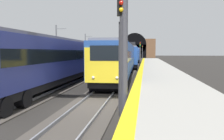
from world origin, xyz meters
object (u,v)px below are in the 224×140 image
object	(u,v)px
railway_signal_far	(142,51)
catenary_mast_near	(85,49)
train_main_approaching	(131,55)
railway_signal_mid	(140,51)
train_adjacent_platform	(103,55)
railway_signal_near	(121,49)
catenary_mast_far	(57,47)
overhead_signal_gantry	(35,1)

from	to	relation	value
railway_signal_far	catenary_mast_near	distance (m)	31.10
train_main_approaching	railway_signal_mid	size ratio (longest dim) A/B	12.35
train_adjacent_platform	train_main_approaching	bearing A→B (deg)	-35.79
train_main_approaching	railway_signal_near	world-z (taller)	railway_signal_near
railway_signal_near	railway_signal_far	world-z (taller)	railway_signal_near
railway_signal_near	catenary_mast_near	xyz separation A→B (m)	(43.00, 13.17, 0.58)
railway_signal_mid	railway_signal_far	distance (m)	34.98
railway_signal_near	catenary_mast_far	xyz separation A→B (m)	(25.07, 13.17, 0.60)
train_main_approaching	railway_signal_near	size ratio (longest dim) A/B	11.51
train_adjacent_platform	catenary_mast_far	world-z (taller)	catenary_mast_far
train_main_approaching	railway_signal_near	distance (m)	34.98
train_adjacent_platform	railway_signal_far	world-z (taller)	railway_signal_far
railway_signal_mid	catenary_mast_near	world-z (taller)	catenary_mast_near
overhead_signal_gantry	catenary_mast_near	world-z (taller)	catenary_mast_near
railway_signal_near	catenary_mast_far	distance (m)	28.32
train_main_approaching	catenary_mast_far	world-z (taller)	catenary_mast_far
train_main_approaching	catenary_mast_far	xyz separation A→B (m)	(-9.86, 11.37, 1.46)
train_adjacent_platform	catenary_mast_far	xyz separation A→B (m)	(-3.59, 6.87, 1.38)
train_main_approaching	railway_signal_far	distance (m)	36.29
railway_signal_near	catenary_mast_near	bearing A→B (deg)	-162.98
overhead_signal_gantry	catenary_mast_near	bearing A→B (deg)	11.96
train_main_approaching	overhead_signal_gantry	distance (m)	35.19
train_adjacent_platform	catenary_mast_near	distance (m)	15.96
train_adjacent_platform	overhead_signal_gantry	world-z (taller)	overhead_signal_gantry
train_adjacent_platform	catenary_mast_near	world-z (taller)	catenary_mast_near
train_adjacent_platform	railway_signal_far	bearing A→B (deg)	-8.54
railway_signal_far	catenary_mast_far	size ratio (longest dim) A/B	0.72
railway_signal_mid	catenary_mast_far	distance (m)	17.25
train_adjacent_platform	overhead_signal_gantry	xyz separation A→B (m)	(-28.71, -2.25, 3.05)
railway_signal_near	overhead_signal_gantry	world-z (taller)	overhead_signal_gantry
train_main_approaching	railway_signal_near	xyz separation A→B (m)	(-34.93, -1.79, 0.86)
catenary_mast_near	catenary_mast_far	xyz separation A→B (m)	(-17.93, 0.00, 0.02)
railway_signal_mid	catenary_mast_far	world-z (taller)	catenary_mast_far
train_main_approaching	overhead_signal_gantry	xyz separation A→B (m)	(-34.98, 2.25, 3.13)
railway_signal_near	catenary_mast_near	size ratio (longest dim) A/B	0.74
overhead_signal_gantry	catenary_mast_far	world-z (taller)	catenary_mast_far
catenary_mast_near	railway_signal_far	bearing A→B (deg)	-25.05
catenary_mast_near	railway_signal_mid	bearing A→B (deg)	-117.37
train_main_approaching	railway_signal_far	bearing A→B (deg)	175.62
railway_signal_far	overhead_signal_gantry	bearing A→B (deg)	-3.25
catenary_mast_near	train_main_approaching	bearing A→B (deg)	-125.36
train_main_approaching	catenary_mast_near	distance (m)	14.02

